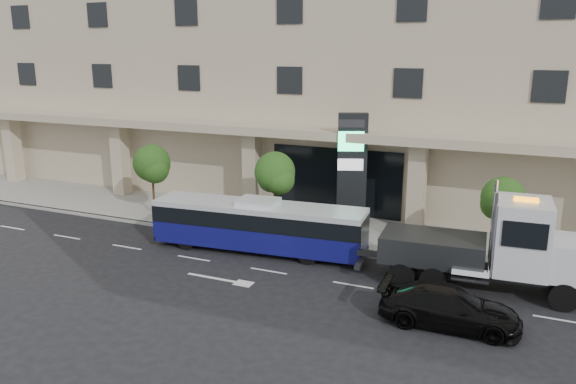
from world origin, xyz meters
The scene contains 11 objects.
ground centered at (0.00, 0.00, 0.00)m, with size 120.00×120.00×0.00m, color black.
sidewalk centered at (0.00, 5.00, 0.07)m, with size 120.00×6.00×0.15m, color gray.
curb centered at (0.00, 2.00, 0.07)m, with size 120.00×0.30×0.15m, color gray.
convention_center centered at (0.00, 15.42, 9.97)m, with size 60.00×17.60×20.00m.
tree_left centered at (-9.97, 3.59, 3.11)m, with size 2.27×2.20×4.22m.
tree_mid centered at (-1.97, 3.59, 3.26)m, with size 2.28×2.20×4.38m.
tree_right centered at (9.53, 3.59, 3.04)m, with size 2.10×2.00×4.04m.
city_bus centered at (-1.57, 0.67, 1.37)m, with size 10.82×3.12×2.70m.
tow_truck centered at (9.58, 0.31, 1.85)m, with size 9.89×2.91×4.49m.
black_sedan centered at (8.24, -3.58, 0.73)m, with size 2.05×5.05×1.47m, color black.
signage_pylon centered at (1.61, 5.82, 3.38)m, with size 1.67×1.09×6.36m.
Camera 1 is at (10.23, -23.07, 9.86)m, focal length 35.00 mm.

